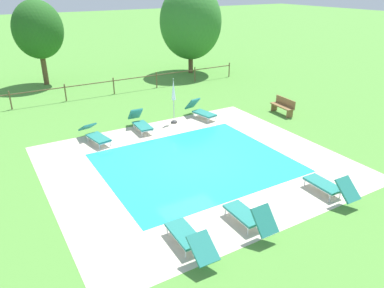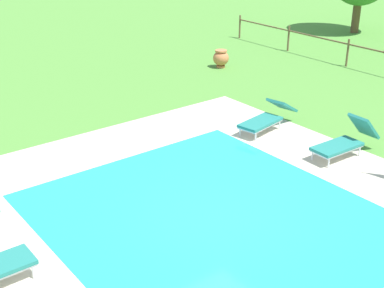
% 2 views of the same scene
% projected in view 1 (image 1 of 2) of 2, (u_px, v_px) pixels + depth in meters
% --- Properties ---
extents(ground_plane, '(160.00, 160.00, 0.00)m').
position_uv_depth(ground_plane, '(195.00, 163.00, 14.63)').
color(ground_plane, '#518E38').
extents(pool_deck_paving, '(11.19, 10.01, 0.01)m').
position_uv_depth(pool_deck_paving, '(195.00, 163.00, 14.63)').
color(pool_deck_paving, beige).
rests_on(pool_deck_paving, ground).
extents(swimming_pool_water, '(7.13, 5.96, 0.01)m').
position_uv_depth(swimming_pool_water, '(195.00, 163.00, 14.63)').
color(swimming_pool_water, '#23A8C1').
rests_on(swimming_pool_water, ground).
extents(pool_coping_rim, '(7.61, 6.44, 0.01)m').
position_uv_depth(pool_coping_rim, '(195.00, 163.00, 14.62)').
color(pool_coping_rim, beige).
rests_on(pool_coping_rim, ground).
extents(sun_lounger_north_near_steps, '(0.68, 1.93, 0.95)m').
position_uv_depth(sun_lounger_north_near_steps, '(140.00, 122.00, 17.70)').
color(sun_lounger_north_near_steps, '#237A70').
rests_on(sun_lounger_north_near_steps, ground).
extents(sun_lounger_north_mid, '(0.61, 1.88, 0.97)m').
position_uv_depth(sun_lounger_north_mid, '(249.00, 216.00, 10.67)').
color(sun_lounger_north_mid, '#237A70').
rests_on(sun_lounger_north_mid, ground).
extents(sun_lounger_north_far, '(0.94, 1.97, 0.96)m').
position_uv_depth(sun_lounger_north_far, '(201.00, 111.00, 19.28)').
color(sun_lounger_north_far, '#237A70').
rests_on(sun_lounger_north_far, ground).
extents(sun_lounger_north_end, '(0.66, 2.04, 0.80)m').
position_uv_depth(sun_lounger_north_end, '(189.00, 238.00, 9.80)').
color(sun_lounger_north_end, '#237A70').
rests_on(sun_lounger_north_end, ground).
extents(sun_lounger_south_near_corner, '(0.95, 2.12, 0.76)m').
position_uv_depth(sun_lounger_south_near_corner, '(95.00, 135.00, 16.36)').
color(sun_lounger_south_near_corner, '#237A70').
rests_on(sun_lounger_south_near_corner, ground).
extents(sun_lounger_south_mid, '(0.64, 1.96, 0.90)m').
position_uv_depth(sun_lounger_south_mid, '(330.00, 186.00, 12.26)').
color(sun_lounger_south_mid, '#237A70').
rests_on(sun_lounger_south_mid, ground).
extents(patio_umbrella_closed_row_west, '(0.32, 0.32, 2.30)m').
position_uv_depth(patio_umbrella_closed_row_west, '(174.00, 95.00, 18.17)').
color(patio_umbrella_closed_row_west, '#383838').
rests_on(patio_umbrella_closed_row_west, ground).
extents(wooden_bench_lawn_side, '(0.53, 1.52, 0.87)m').
position_uv_depth(wooden_bench_lawn_side, '(283.00, 106.00, 19.82)').
color(wooden_bench_lawn_side, olive).
rests_on(wooden_bench_lawn_side, ground).
extents(perimeter_fence, '(21.15, 0.08, 1.05)m').
position_uv_depth(perimeter_fence, '(90.00, 87.00, 22.54)').
color(perimeter_fence, brown).
rests_on(perimeter_fence, ground).
extents(tree_far_west, '(3.26, 3.26, 5.57)m').
position_uv_depth(tree_far_west, '(38.00, 30.00, 24.25)').
color(tree_far_west, brown).
rests_on(tree_far_west, ground).
extents(tree_centre, '(4.62, 4.62, 6.54)m').
position_uv_depth(tree_centre, '(191.00, 22.00, 27.42)').
color(tree_centre, brown).
rests_on(tree_centre, ground).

